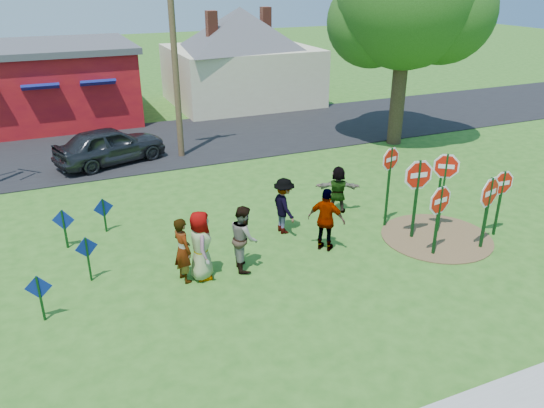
{
  "coord_description": "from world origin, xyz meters",
  "views": [
    {
      "loc": [
        -5.48,
        -11.81,
        7.15
      ],
      "look_at": [
        0.01,
        0.82,
        1.13
      ],
      "focal_mm": 35.0,
      "sensor_mm": 36.0,
      "label": 1
    }
  ],
  "objects": [
    {
      "name": "ground",
      "position": [
        0.0,
        0.0,
        0.0
      ],
      "size": [
        120.0,
        120.0,
        0.0
      ],
      "primitive_type": "plane",
      "color": "#2B5D1A",
      "rests_on": "ground"
    },
    {
      "name": "road",
      "position": [
        0.0,
        11.5,
        0.02
      ],
      "size": [
        120.0,
        7.5,
        0.04
      ],
      "primitive_type": "cube",
      "color": "black",
      "rests_on": "ground"
    },
    {
      "name": "dirt_patch",
      "position": [
        4.5,
        -1.0,
        0.01
      ],
      "size": [
        3.2,
        3.2,
        0.03
      ],
      "primitive_type": "cylinder",
      "color": "brown",
      "rests_on": "ground"
    },
    {
      "name": "red_building",
      "position": [
        -5.5,
        17.99,
        1.97
      ],
      "size": [
        9.4,
        7.69,
        3.9
      ],
      "color": "maroon",
      "rests_on": "ground"
    },
    {
      "name": "cream_house",
      "position": [
        5.5,
        18.0,
        2.92
      ],
      "size": [
        9.4,
        9.4,
        6.5
      ],
      "color": "beige",
      "rests_on": "ground"
    },
    {
      "name": "stop_sign_a",
      "position": [
        3.75,
        -1.77,
        1.46
      ],
      "size": [
        1.08,
        0.21,
        2.16
      ],
      "rotation": [
        0.0,
        0.0,
        0.18
      ],
      "color": "#0F3A16",
      "rests_on": "ground"
    },
    {
      "name": "stop_sign_b",
      "position": [
        3.54,
        0.26,
        1.92
      ],
      "size": [
        0.91,
        0.24,
        2.64
      ],
      "rotation": [
        0.0,
        0.0,
        0.24
      ],
      "color": "#0F3A16",
      "rests_on": "ground"
    },
    {
      "name": "stop_sign_c",
      "position": [
        4.78,
        -0.71,
        1.82
      ],
      "size": [
        0.82,
        0.61,
        2.59
      ],
      "rotation": [
        0.0,
        0.0,
        -0.63
      ],
      "color": "#0F3A16",
      "rests_on": "ground"
    },
    {
      "name": "stop_sign_d",
      "position": [
        5.56,
        0.31,
        1.53
      ],
      "size": [
        0.95,
        0.07,
        2.16
      ],
      "rotation": [
        0.0,
        0.0,
        0.04
      ],
      "color": "#0F3A16",
      "rests_on": "ground"
    },
    {
      "name": "stop_sign_e",
      "position": [
        5.23,
        -2.0,
        1.53
      ],
      "size": [
        1.13,
        0.33,
        2.27
      ],
      "rotation": [
        0.0,
        0.0,
        0.27
      ],
      "color": "#0F3A16",
      "rests_on": "ground"
    },
    {
      "name": "stop_sign_f",
      "position": [
        6.18,
        -1.53,
        1.5
      ],
      "size": [
        0.98,
        0.07,
        2.14
      ],
      "rotation": [
        0.0,
        0.0,
        -0.05
      ],
      "color": "#0F3A16",
      "rests_on": "ground"
    },
    {
      "name": "stop_sign_g",
      "position": [
        3.83,
        -0.7,
        1.75
      ],
      "size": [
        1.17,
        0.18,
        2.55
      ],
      "rotation": [
        0.0,
        0.0,
        -0.13
      ],
      "color": "#0F3A16",
      "rests_on": "ground"
    },
    {
      "name": "blue_diamond_a",
      "position": [
        -6.23,
        -0.74,
        0.71
      ],
      "size": [
        0.57,
        0.11,
        1.15
      ],
      "rotation": [
        0.0,
        0.0,
        -0.16
      ],
      "color": "#0F3A16",
      "rests_on": "ground"
    },
    {
      "name": "blue_diamond_b",
      "position": [
        -5.08,
        0.58,
        0.77
      ],
      "size": [
        0.56,
        0.14,
        1.23
      ],
      "rotation": [
        0.0,
        0.0,
        0.22
      ],
      "color": "#0F3A16",
      "rests_on": "ground"
    },
    {
      "name": "blue_diamond_c",
      "position": [
        -5.5,
        2.67,
        0.72
      ],
      "size": [
        0.59,
        0.24,
        1.18
      ],
      "rotation": [
        0.0,
        0.0,
        -0.37
      ],
      "color": "#0F3A16",
      "rests_on": "ground"
    },
    {
      "name": "blue_diamond_d",
      "position": [
        -4.36,
        3.28,
        0.66
      ],
      "size": [
        0.59,
        0.15,
        1.08
      ],
      "rotation": [
        0.0,
        0.0,
        0.22
      ],
      "color": "#0F3A16",
      "rests_on": "ground"
    },
    {
      "name": "person_a",
      "position": [
        -2.45,
        -0.39,
        0.91
      ],
      "size": [
        0.71,
        0.97,
        1.83
      ],
      "primitive_type": "imported",
      "rotation": [
        0.0,
        0.0,
        1.42
      ],
      "color": "#3F4590",
      "rests_on": "ground"
    },
    {
      "name": "person_b",
      "position": [
        -2.9,
        -0.34,
        0.86
      ],
      "size": [
        0.56,
        0.71,
        1.72
      ],
      "primitive_type": "imported",
      "rotation": [
        0.0,
        0.0,
        1.83
      ],
      "color": "#216A5D",
      "rests_on": "ground"
    },
    {
      "name": "person_c",
      "position": [
        -1.29,
        -0.36,
        0.88
      ],
      "size": [
        0.8,
        0.95,
        1.76
      ],
      "primitive_type": "imported",
      "rotation": [
        0.0,
        0.0,
        1.41
      ],
      "color": "brown",
      "rests_on": "ground"
    },
    {
      "name": "person_d",
      "position": [
        0.53,
        1.13,
        0.85
      ],
      "size": [
        0.64,
        1.11,
        1.7
      ],
      "primitive_type": "imported",
      "rotation": [
        0.0,
        0.0,
        1.58
      ],
      "color": "#2D2E32",
      "rests_on": "ground"
    },
    {
      "name": "person_e",
      "position": [
        1.15,
        -0.33,
        0.91
      ],
      "size": [
        1.05,
        1.09,
        1.82
      ],
      "primitive_type": "imported",
      "rotation": [
        0.0,
        0.0,
        2.32
      ],
      "color": "#462754",
      "rests_on": "ground"
    },
    {
      "name": "person_f",
      "position": [
        2.74,
        1.79,
        0.77
      ],
      "size": [
        1.49,
        1.03,
        1.55
      ],
      "primitive_type": "imported",
      "rotation": [
        0.0,
        0.0,
        2.69
      ],
      "color": "#1B5434",
      "rests_on": "ground"
    },
    {
      "name": "suv",
      "position": [
        -3.29,
        9.55,
        0.79
      ],
      "size": [
        4.72,
        3.01,
        1.5
      ],
      "primitive_type": "imported",
      "rotation": [
        0.0,
        0.0,
        1.88
      ],
      "color": "#313036",
      "rests_on": "road"
    },
    {
      "name": "utility_pole",
      "position": [
        -0.46,
        9.35,
        4.3
      ],
      "size": [
        2.0,
        0.25,
        8.17
      ],
      "rotation": [
        0.0,
        0.0,
        0.04
      ],
      "color": "#4C3823",
      "rests_on": "ground"
    },
    {
      "name": "leafy_tree",
      "position": [
        9.09,
        7.38,
        5.93
      ],
      "size": [
        6.48,
        5.91,
        9.21
      ],
      "color": "#382819",
      "rests_on": "ground"
    }
  ]
}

